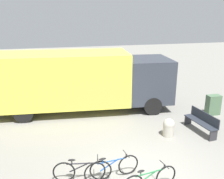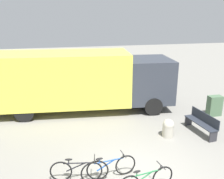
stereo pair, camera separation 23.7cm
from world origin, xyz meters
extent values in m
plane|color=gray|center=(0.00, 0.00, 0.00)|extent=(60.00, 60.00, 0.00)
cube|color=#EAE04C|center=(-1.99, 5.82, 1.68)|extent=(6.56, 3.13, 2.49)
cube|color=#333842|center=(2.25, 5.41, 1.50)|extent=(2.39, 2.64, 2.12)
cylinder|color=black|center=(2.36, 6.52, 0.44)|extent=(0.90, 0.36, 0.87)
cylinder|color=black|center=(2.15, 4.31, 0.44)|extent=(0.90, 0.36, 0.87)
cylinder|color=black|center=(-3.62, 7.09, 0.44)|extent=(0.90, 0.36, 0.87)
cylinder|color=black|center=(-3.83, 4.88, 0.44)|extent=(0.90, 0.36, 0.87)
cube|color=#282D38|center=(3.32, 2.08, 0.45)|extent=(0.57, 1.71, 0.04)
cube|color=#282D38|center=(3.50, 2.10, 0.64)|extent=(0.21, 1.67, 0.42)
cube|color=#2D2D33|center=(3.40, 1.30, 0.22)|extent=(0.34, 0.09, 0.43)
cube|color=#2D2D33|center=(3.24, 2.87, 0.22)|extent=(0.34, 0.09, 0.43)
torus|color=black|center=(-2.33, 0.20, 0.33)|extent=(0.65, 0.15, 0.66)
torus|color=black|center=(-1.29, 0.02, 0.33)|extent=(0.65, 0.15, 0.66)
cylinder|color=black|center=(-1.81, 0.11, 0.59)|extent=(0.90, 0.19, 0.04)
cylinder|color=black|center=(-1.89, 0.12, 0.47)|extent=(0.60, 0.14, 0.31)
cylinder|color=black|center=(-2.10, 0.16, 0.64)|extent=(0.03, 0.03, 0.11)
ellipsoid|color=black|center=(-2.10, 0.16, 0.72)|extent=(0.23, 0.13, 0.05)
cylinder|color=black|center=(-1.36, 0.03, 0.66)|extent=(0.03, 0.03, 0.14)
cylinder|color=black|center=(-1.36, 0.03, 0.73)|extent=(0.10, 0.44, 0.02)
torus|color=black|center=(-1.47, -0.03, 0.33)|extent=(0.66, 0.12, 0.66)
torus|color=black|center=(-0.41, 0.10, 0.33)|extent=(0.66, 0.12, 0.66)
cylinder|color=#1E4C9E|center=(-0.94, 0.03, 0.59)|extent=(0.90, 0.15, 0.04)
cylinder|color=#1E4C9E|center=(-1.02, 0.02, 0.47)|extent=(0.60, 0.11, 0.31)
cylinder|color=#1E4C9E|center=(-1.23, 0.00, 0.64)|extent=(0.03, 0.03, 0.11)
ellipsoid|color=black|center=(-1.23, 0.00, 0.72)|extent=(0.23, 0.12, 0.05)
cylinder|color=black|center=(-0.49, 0.09, 0.66)|extent=(0.03, 0.03, 0.14)
cylinder|color=black|center=(-0.49, 0.09, 0.73)|extent=(0.08, 0.44, 0.02)
torus|color=black|center=(0.46, -0.68, 0.33)|extent=(0.66, 0.15, 0.66)
cylinder|color=#26723F|center=(-0.07, -0.77, 0.59)|extent=(0.90, 0.18, 0.04)
cylinder|color=#26723F|center=(-0.15, -0.78, 0.47)|extent=(0.60, 0.13, 0.31)
cylinder|color=#26723F|center=(-0.36, -0.82, 0.64)|extent=(0.03, 0.03, 0.11)
ellipsoid|color=black|center=(-0.36, -0.82, 0.72)|extent=(0.23, 0.12, 0.05)
cylinder|color=black|center=(0.38, -0.69, 0.66)|extent=(0.03, 0.03, 0.14)
cylinder|color=black|center=(0.38, -0.69, 0.73)|extent=(0.10, 0.44, 0.02)
cylinder|color=#B2AD9E|center=(1.90, 2.08, 0.26)|extent=(0.44, 0.44, 0.51)
sphere|color=#B2AD9E|center=(1.90, 2.08, 0.51)|extent=(0.46, 0.46, 0.46)
cube|color=#4C6B4C|center=(4.98, 3.60, 0.49)|extent=(0.65, 0.38, 0.98)
camera|label=1|loc=(-2.48, -6.15, 4.76)|focal=40.00mm
camera|label=2|loc=(-2.25, -6.20, 4.76)|focal=40.00mm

